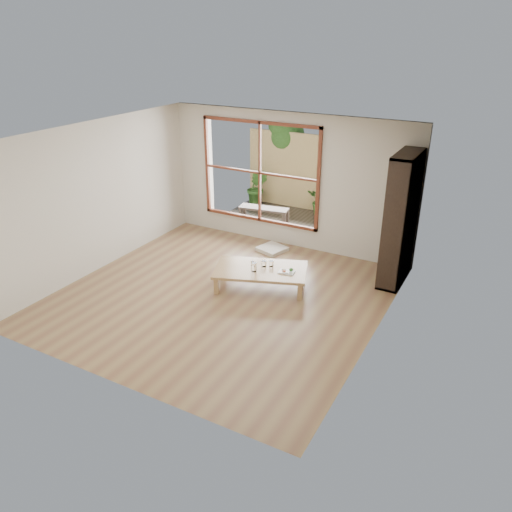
{
  "coord_description": "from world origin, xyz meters",
  "views": [
    {
      "loc": [
        3.89,
        -6.01,
        3.99
      ],
      "look_at": [
        0.32,
        0.57,
        0.55
      ],
      "focal_mm": 35.0,
      "sensor_mm": 36.0,
      "label": 1
    }
  ],
  "objects": [
    {
      "name": "floor_cushion",
      "position": [
        -0.1,
        2.0,
        0.03
      ],
      "size": [
        0.6,
        0.6,
        0.07
      ],
      "primitive_type": "cube",
      "rotation": [
        0.0,
        0.0,
        -0.3
      ],
      "color": "silver",
      "rests_on": "ground"
    },
    {
      "name": "garden_tree",
      "position": [
        -1.28,
        4.86,
        1.63
      ],
      "size": [
        1.04,
        0.85,
        2.22
      ],
      "color": "#4C3D2D",
      "rests_on": "ground"
    },
    {
      "name": "bamboo_fence",
      "position": [
        -0.6,
        4.56,
        0.9
      ],
      "size": [
        2.8,
        0.06,
        1.8
      ],
      "primitive_type": "cube",
      "color": "#DDBB71",
      "rests_on": "ground"
    },
    {
      "name": "glass_tall",
      "position": [
        0.35,
        0.44,
        0.41
      ],
      "size": [
        0.08,
        0.08,
        0.16
      ],
      "primitive_type": "cylinder",
      "color": "silver",
      "rests_on": "low_table"
    },
    {
      "name": "shrub_right",
      "position": [
        0.16,
        4.13,
        0.46
      ],
      "size": [
        0.88,
        0.8,
        0.86
      ],
      "primitive_type": "imported",
      "rotation": [
        0.0,
        0.0,
        0.17
      ],
      "color": "#396926",
      "rests_on": "deck"
    },
    {
      "name": "glass_small",
      "position": [
        0.22,
        0.63,
        0.37
      ],
      "size": [
        0.06,
        0.06,
        0.07
      ],
      "primitive_type": "cylinder",
      "color": "silver",
      "rests_on": "low_table"
    },
    {
      "name": "shrub_left",
      "position": [
        -1.63,
        4.2,
        0.48
      ],
      "size": [
        0.58,
        0.5,
        0.9
      ],
      "primitive_type": "imported",
      "rotation": [
        0.0,
        0.0,
        0.23
      ],
      "color": "#396926",
      "rests_on": "deck"
    },
    {
      "name": "bookshelf",
      "position": [
        2.3,
        1.9,
        1.11
      ],
      "size": [
        0.35,
        1.0,
        2.22
      ],
      "primitive_type": "cube",
      "color": "black",
      "rests_on": "ground"
    },
    {
      "name": "food_tray",
      "position": [
        0.85,
        0.67,
        0.35
      ],
      "size": [
        0.28,
        0.22,
        0.08
      ],
      "rotation": [
        0.0,
        0.0,
        0.15
      ],
      "color": "white",
      "rests_on": "low_table"
    },
    {
      "name": "deck",
      "position": [
        -0.6,
        3.56,
        0.0
      ],
      "size": [
        2.8,
        2.0,
        0.05
      ],
      "primitive_type": "cube",
      "color": "#342D26",
      "rests_on": "ground"
    },
    {
      "name": "garden_bench",
      "position": [
        -0.94,
        3.25,
        0.31
      ],
      "size": [
        1.13,
        0.48,
        0.35
      ],
      "rotation": [
        0.0,
        0.0,
        0.15
      ],
      "color": "black",
      "rests_on": "deck"
    },
    {
      "name": "glass_short",
      "position": [
        0.41,
        0.68,
        0.38
      ],
      "size": [
        0.08,
        0.08,
        0.1
      ],
      "primitive_type": "cylinder",
      "color": "silver",
      "rests_on": "low_table"
    },
    {
      "name": "glass_mid",
      "position": [
        0.51,
        0.74,
        0.38
      ],
      "size": [
        0.07,
        0.07,
        0.1
      ],
      "primitive_type": "cylinder",
      "color": "silver",
      "rests_on": "low_table"
    },
    {
      "name": "ground",
      "position": [
        0.0,
        0.0,
        0.0
      ],
      "size": [
        5.0,
        5.0,
        0.0
      ],
      "primitive_type": "plane",
      "color": "olive",
      "rests_on": "ground"
    },
    {
      "name": "low_table",
      "position": [
        0.4,
        0.58,
        0.29
      ],
      "size": [
        1.72,
        1.32,
        0.33
      ],
      "rotation": [
        0.0,
        0.0,
        0.35
      ],
      "color": "#AB8153",
      "rests_on": "ground"
    }
  ]
}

